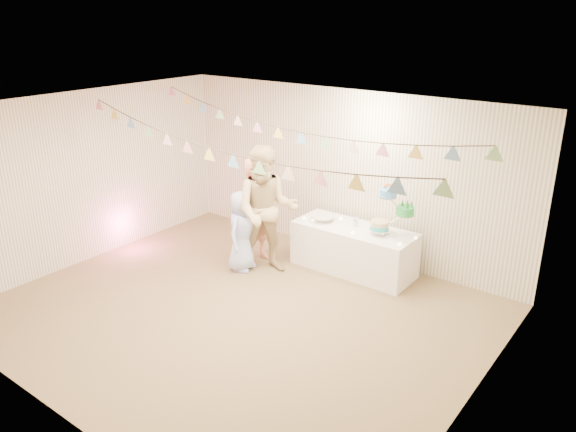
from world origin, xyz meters
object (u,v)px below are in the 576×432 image
Objects in this scene: person_adult_b at (267,210)px; person_child at (242,231)px; person_adult_a at (257,211)px; table at (354,249)px; cake_stand at (392,207)px.

person_adult_b is 1.56× the size of person_child.
person_child is (0.02, -0.37, -0.21)m from person_adult_a.
table is 1.57m from person_adult_a.
cake_stand is 2.05m from person_adult_a.
person_child is at bearing -144.42° from table.
table is 0.94m from cake_stand.
person_child is at bearing 171.32° from person_adult_b.
person_adult_b is at bearing -142.33° from table.
person_adult_a is 0.43m from person_adult_b.
person_adult_a is at bearing -6.89° from person_child.
table is 0.95× the size of person_adult_b.
person_adult_b is (-1.02, -0.79, 0.62)m from table.
table is 1.43m from person_adult_b.
person_child is at bearing -172.86° from person_adult_a.
person_adult_a is at bearing 114.07° from person_adult_b.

